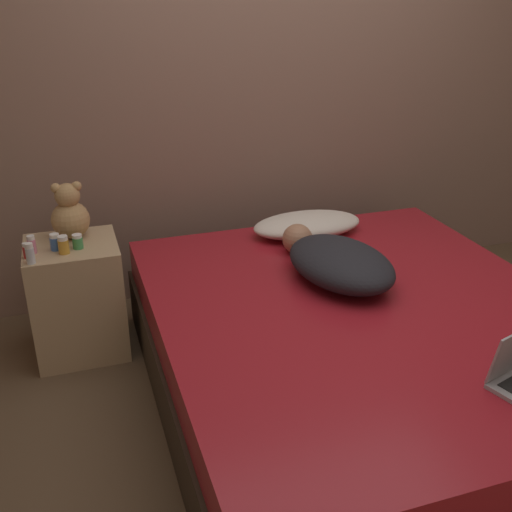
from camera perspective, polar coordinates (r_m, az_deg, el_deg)
The scene contains 13 objects.
ground_plane at distance 2.89m, azimuth 9.69°, elevation -13.07°, with size 12.00×12.00×0.00m, color brown.
wall_back at distance 3.54m, azimuth 1.02°, elevation 17.24°, with size 8.00×0.06×2.60m.
bed at distance 2.75m, azimuth 10.04°, elevation -9.10°, with size 1.80×2.09×0.48m.
nightstand at distance 3.16m, azimuth -16.63°, elevation -3.87°, with size 0.44×0.42×0.59m.
pillow at distance 3.30m, azimuth 4.90°, elevation 3.00°, with size 0.61×0.33×0.12m.
person_lying at distance 2.80m, azimuth 7.77°, elevation -0.50°, with size 0.51×0.77×0.18m.
teddy_bear at distance 3.08m, azimuth -17.31°, elevation 3.85°, with size 0.19×0.19×0.29m.
bottle_pink at distance 2.98m, azimuth -20.59°, elevation 1.02°, with size 0.04×0.04×0.09m.
bottle_blue at distance 2.98m, azimuth -18.59°, elevation 1.26°, with size 0.05×0.05×0.08m.
bottle_green at distance 2.97m, azimuth -16.63°, elevation 1.33°, with size 0.05×0.05×0.07m.
bottle_amber at distance 2.93m, azimuth -17.87°, elevation 1.01°, with size 0.05×0.05×0.09m.
bottle_clear at distance 2.87m, azimuth -20.73°, elevation 0.21°, with size 0.04×0.04×0.10m.
bottle_red at distance 2.94m, azimuth -21.04°, elevation 0.48°, with size 0.03×0.03×0.07m.
Camera 1 is at (-1.16, -2.00, 1.74)m, focal length 42.00 mm.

